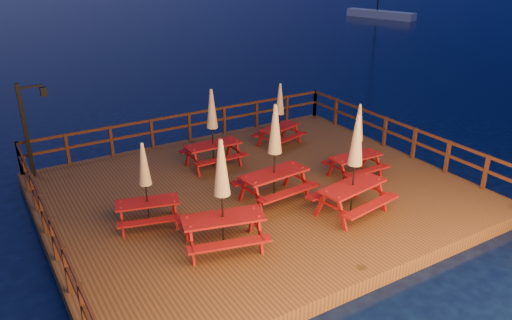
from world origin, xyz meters
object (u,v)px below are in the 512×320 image
object	(u,v)px
lamp_post	(30,121)
sailboat	(380,14)
picnic_table_2	(275,152)
picnic_table_1	(146,184)
picnic_table_0	(357,140)

from	to	relation	value
lamp_post	sailboat	world-z (taller)	sailboat
lamp_post	sailboat	bearing A→B (deg)	32.59
sailboat	picnic_table_2	size ratio (longest dim) A/B	4.04
lamp_post	picnic_table_1	size ratio (longest dim) A/B	1.30
sailboat	picnic_table_2	bearing A→B (deg)	-154.02
picnic_table_0	picnic_table_2	xyz separation A→B (m)	(-3.04, -0.00, 0.24)
picnic_table_1	lamp_post	bearing A→B (deg)	126.74
picnic_table_0	picnic_table_1	xyz separation A→B (m)	(-6.62, 0.48, -0.04)
picnic_table_0	picnic_table_1	size ratio (longest dim) A/B	1.03
sailboat	picnic_table_0	world-z (taller)	sailboat
lamp_post	picnic_table_0	world-z (taller)	lamp_post
sailboat	picnic_table_2	world-z (taller)	sailboat
sailboat	picnic_table_1	world-z (taller)	sailboat
sailboat	picnic_table_1	xyz separation A→B (m)	(-36.88, -29.66, 1.22)
sailboat	picnic_table_0	distance (m)	42.74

